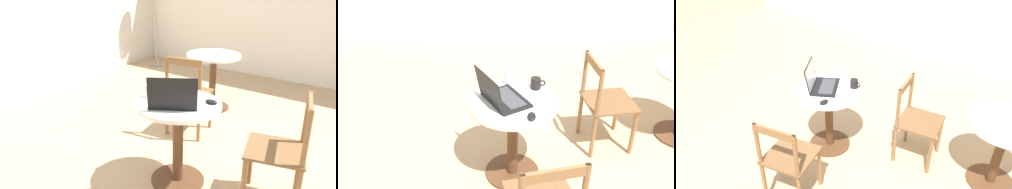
# 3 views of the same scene
# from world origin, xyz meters

# --- Properties ---
(cafe_table_near) EXTENTS (0.67, 0.67, 0.70)m
(cafe_table_near) POSITION_xyz_m (-0.06, 0.30, 0.49)
(cafe_table_near) COLOR #51331E
(cafe_table_near) RESTS_ON ground_plane
(chair_mid_left) EXTENTS (0.48, 0.48, 0.86)m
(chair_mid_left) POSITION_xyz_m (0.73, 0.73, 0.44)
(chair_mid_left) COLOR brown
(chair_mid_left) RESTS_ON ground_plane
(laptop) EXTENTS (0.44, 0.46, 0.26)m
(laptop) POSITION_xyz_m (-0.15, 0.29, 0.76)
(laptop) COLOR black
(laptop) RESTS_ON cafe_table_near
(mouse) EXTENTS (0.06, 0.10, 0.03)m
(mouse) POSITION_xyz_m (0.08, 0.09, 0.72)
(mouse) COLOR black
(mouse) RESTS_ON cafe_table_near
(mug) EXTENTS (0.12, 0.08, 0.09)m
(mug) POSITION_xyz_m (0.12, 0.50, 0.75)
(mug) COLOR black
(mug) RESTS_ON cafe_table_near
(drinking_glass) EXTENTS (0.07, 0.07, 0.10)m
(drinking_glass) POSITION_xyz_m (-0.10, 0.56, 0.76)
(drinking_glass) COLOR silver
(drinking_glass) RESTS_ON cafe_table_near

